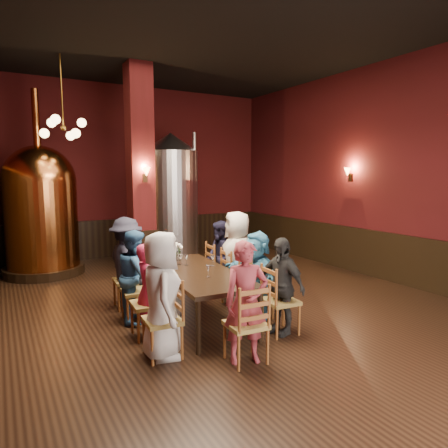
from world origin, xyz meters
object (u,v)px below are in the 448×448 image
person_0 (162,295)px  rose_vase (178,248)px  person_2 (136,276)px  steel_vessel (171,198)px  copper_kettle (41,209)px  person_1 (148,291)px  dining_table (197,275)px

person_0 → rose_vase: size_ratio=4.94×
person_2 → steel_vessel: (2.06, 3.62, 0.91)m
person_2 → copper_kettle: bearing=33.9°
person_0 → person_1: (0.05, 0.67, -0.13)m
dining_table → steel_vessel: steel_vessel is taller
dining_table → person_2: 0.91m
person_0 → person_1: person_0 is taller
dining_table → person_1: size_ratio=1.92×
person_0 → rose_vase: bearing=-13.4°
dining_table → rose_vase: bearing=91.1°
dining_table → steel_vessel: size_ratio=0.77×
person_0 → copper_kettle: (-0.83, 5.09, 0.68)m
person_2 → rose_vase: size_ratio=4.44×
person_0 → steel_vessel: bearing=-8.2°
copper_kettle → steel_vessel: copper_kettle is taller
person_1 → rose_vase: person_1 is taller
steel_vessel → rose_vase: bearing=-110.5°
person_0 → copper_kettle: 5.20m
person_2 → copper_kettle: size_ratio=0.35×
copper_kettle → steel_vessel: size_ratio=1.24×
steel_vessel → copper_kettle: bearing=177.2°
person_0 → copper_kettle: copper_kettle is taller
person_2 → copper_kettle: 3.95m
person_2 → copper_kettle: copper_kettle is taller
dining_table → person_1: person_1 is taller
person_0 → dining_table: bearing=-29.2°
rose_vase → person_2: bearing=-153.5°
dining_table → steel_vessel: bearing=77.1°
person_0 → rose_vase: person_0 is taller
person_0 → steel_vessel: steel_vessel is taller
person_1 → steel_vessel: 4.86m
person_2 → rose_vase: (0.87, 0.43, 0.26)m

